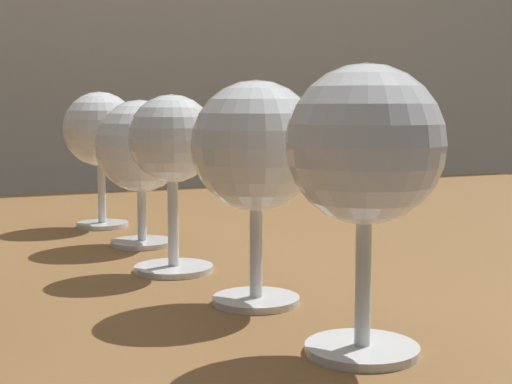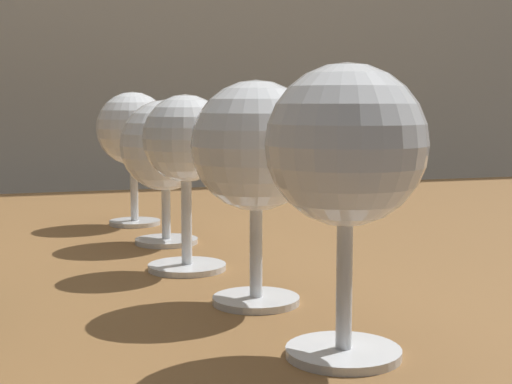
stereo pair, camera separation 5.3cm
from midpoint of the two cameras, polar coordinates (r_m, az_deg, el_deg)
The scene contains 6 objects.
dining_table at distance 0.82m, azimuth -2.38°, elevation -8.37°, with size 1.50×0.98×0.70m.
wine_glass_empty at distance 0.42m, azimuth 4.63°, elevation 3.02°, with size 0.09×0.09×0.16m.
wine_glass_port at distance 0.52m, azimuth -2.88°, elevation 3.14°, with size 0.09×0.09×0.16m.
wine_glass_rose at distance 0.63m, azimuth -8.70°, elevation 3.45°, with size 0.07×0.07×0.15m.
wine_glass_white at distance 0.76m, azimuth -10.66°, elevation 3.27°, with size 0.09×0.09×0.14m.
wine_glass_amber at distance 0.88m, azimuth -13.30°, elevation 4.36°, with size 0.08×0.08×0.15m.
Camera 1 is at (-0.31, -0.73, 0.85)m, focal length 53.32 mm.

